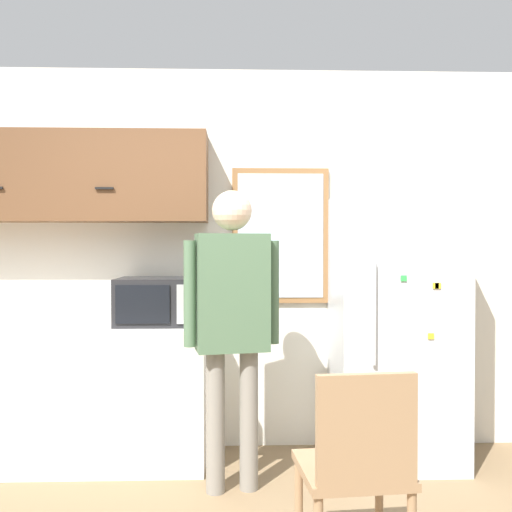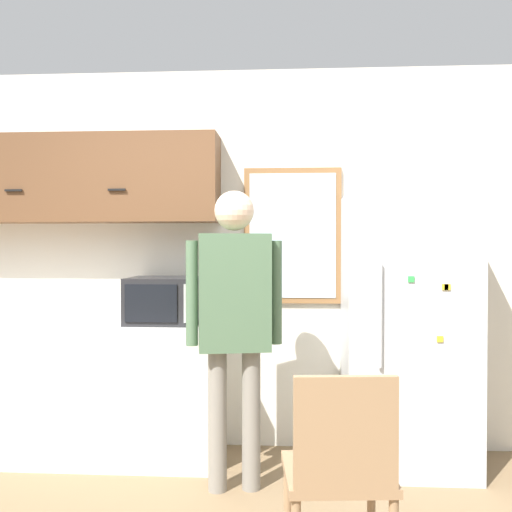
{
  "view_description": "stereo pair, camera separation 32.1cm",
  "coord_description": "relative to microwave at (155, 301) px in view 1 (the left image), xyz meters",
  "views": [
    {
      "loc": [
        0.05,
        -2.14,
        1.44
      ],
      "look_at": [
        0.16,
        1.07,
        1.38
      ],
      "focal_mm": 40.0,
      "sensor_mm": 36.0,
      "label": 1
    },
    {
      "loc": [
        0.37,
        -2.13,
        1.44
      ],
      "look_at": [
        0.16,
        1.07,
        1.38
      ],
      "focal_mm": 40.0,
      "sensor_mm": 36.0,
      "label": 2
    }
  ],
  "objects": [
    {
      "name": "microwave",
      "position": [
        0.0,
        0.0,
        0.0
      ],
      "size": [
        0.48,
        0.43,
        0.31
      ],
      "color": "#232326",
      "rests_on": "counter"
    },
    {
      "name": "chair",
      "position": [
        1.07,
        -1.38,
        -0.56
      ],
      "size": [
        0.5,
        0.5,
        0.92
      ],
      "rotation": [
        0.0,
        0.0,
        3.23
      ],
      "color": "#997551",
      "rests_on": "ground_plane"
    },
    {
      "name": "window",
      "position": [
        0.86,
        0.27,
        0.44
      ],
      "size": [
        0.69,
        0.05,
        0.96
      ],
      "color": "olive"
    },
    {
      "name": "back_wall",
      "position": [
        0.5,
        0.32,
        0.28
      ],
      "size": [
        6.0,
        0.06,
        2.7
      ],
      "color": "silver",
      "rests_on": "ground_plane"
    },
    {
      "name": "refrigerator",
      "position": [
        1.6,
        -0.04,
        -0.19
      ],
      "size": [
        0.81,
        0.66,
        1.77
      ],
      "color": "silver",
      "rests_on": "ground_plane"
    },
    {
      "name": "counter",
      "position": [
        -0.68,
        -0.01,
        -0.61
      ],
      "size": [
        2.05,
        0.59,
        0.92
      ],
      "color": "silver",
      "rests_on": "ground_plane"
    },
    {
      "name": "person",
      "position": [
        0.52,
        -0.47,
        0.01
      ],
      "size": [
        0.56,
        0.29,
        1.76
      ],
      "rotation": [
        0.0,
        0.0,
        0.18
      ],
      "color": "gray",
      "rests_on": "ground_plane"
    },
    {
      "name": "upper_cabinets",
      "position": [
        -0.68,
        0.14,
        0.84
      ],
      "size": [
        2.05,
        0.32,
        0.61
      ],
      "color": "brown"
    }
  ]
}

